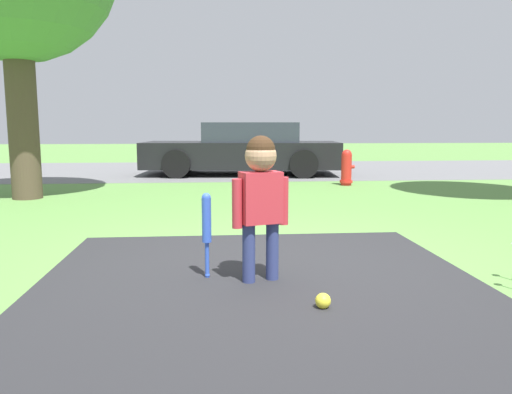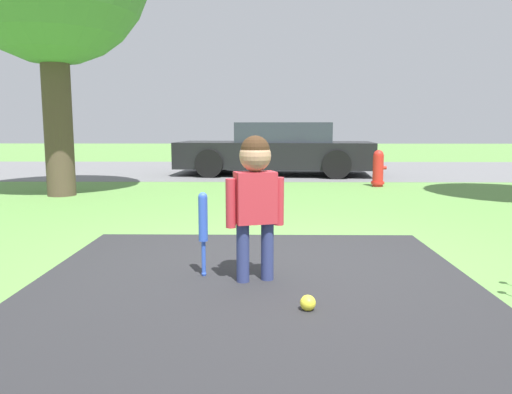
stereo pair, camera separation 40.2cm
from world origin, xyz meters
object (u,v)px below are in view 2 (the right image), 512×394
(child, at_px, (255,188))
(baseball_bat, at_px, (203,222))
(parked_car, at_px, (277,150))
(fire_hydrant, at_px, (378,169))
(sports_ball, at_px, (308,303))

(child, height_order, baseball_bat, child)
(baseball_bat, bearing_deg, parked_car, 84.60)
(baseball_bat, relative_size, parked_car, 0.14)
(child, height_order, fire_hydrant, child)
(sports_ball, xyz_separation_m, fire_hydrant, (1.92, 6.56, 0.29))
(baseball_bat, xyz_separation_m, sports_ball, (0.73, -0.71, -0.37))
(fire_hydrant, distance_m, parked_car, 3.04)
(child, xyz_separation_m, parked_car, (0.38, 8.35, -0.10))
(baseball_bat, bearing_deg, sports_ball, -44.14)
(baseball_bat, distance_m, fire_hydrant, 6.42)
(child, relative_size, fire_hydrant, 1.54)
(sports_ball, bearing_deg, child, 119.45)
(child, xyz_separation_m, baseball_bat, (-0.40, 0.11, -0.28))
(child, bearing_deg, sports_ball, -77.71)
(child, distance_m, parked_car, 8.36)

